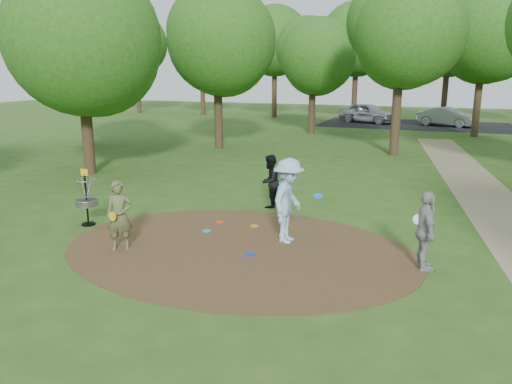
% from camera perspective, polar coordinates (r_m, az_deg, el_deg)
% --- Properties ---
extents(ground, '(100.00, 100.00, 0.00)m').
position_cam_1_polar(ground, '(11.72, -2.10, -6.54)').
color(ground, '#2D5119').
rests_on(ground, ground).
extents(dirt_clearing, '(8.40, 8.40, 0.02)m').
position_cam_1_polar(dirt_clearing, '(11.71, -2.10, -6.50)').
color(dirt_clearing, '#47301C').
rests_on(dirt_clearing, ground).
extents(parking_lot, '(14.00, 8.00, 0.01)m').
position_cam_1_polar(parking_lot, '(40.38, 17.60, 7.35)').
color(parking_lot, black).
rests_on(parking_lot, ground).
extents(player_observer_with_disc, '(0.71, 0.63, 1.63)m').
position_cam_1_polar(player_observer_with_disc, '(11.85, -15.34, -2.65)').
color(player_observer_with_disc, '#5A6037').
rests_on(player_observer_with_disc, ground).
extents(player_throwing_with_disc, '(1.24, 1.36, 2.06)m').
position_cam_1_polar(player_throwing_with_disc, '(11.93, 3.72, -1.01)').
color(player_throwing_with_disc, '#9DC5EA').
rests_on(player_throwing_with_disc, ground).
extents(player_walking_with_disc, '(0.73, 0.87, 1.61)m').
position_cam_1_polar(player_walking_with_disc, '(15.05, 1.59, 1.24)').
color(player_walking_with_disc, black).
rests_on(player_walking_with_disc, ground).
extents(player_waiting_with_disc, '(0.70, 1.06, 1.68)m').
position_cam_1_polar(player_waiting_with_disc, '(10.86, 18.83, -4.27)').
color(player_waiting_with_disc, '#98989B').
rests_on(player_waiting_with_disc, ground).
extents(disc_ground_cyan, '(0.22, 0.22, 0.02)m').
position_cam_1_polar(disc_ground_cyan, '(12.97, -5.65, -4.43)').
color(disc_ground_cyan, '#19B5CF').
rests_on(disc_ground_cyan, dirt_clearing).
extents(disc_ground_blue, '(0.22, 0.22, 0.02)m').
position_cam_1_polar(disc_ground_blue, '(11.32, -0.65, -7.13)').
color(disc_ground_blue, '#0C30D6').
rests_on(disc_ground_blue, dirt_clearing).
extents(disc_ground_red, '(0.22, 0.22, 0.02)m').
position_cam_1_polar(disc_ground_red, '(13.68, -4.18, -3.43)').
color(disc_ground_red, '#D44D15').
rests_on(disc_ground_red, dirt_clearing).
extents(car_left, '(4.93, 3.43, 1.56)m').
position_cam_1_polar(car_left, '(40.84, 12.65, 8.82)').
color(car_left, '#A3A7AB').
rests_on(car_left, ground).
extents(car_right, '(4.49, 2.95, 1.40)m').
position_cam_1_polar(car_right, '(40.01, 21.00, 8.04)').
color(car_right, '#9FA3A6').
rests_on(car_right, ground).
extents(disc_ground_orange, '(0.22, 0.22, 0.02)m').
position_cam_1_polar(disc_ground_orange, '(13.31, -0.18, -3.89)').
color(disc_ground_orange, orange).
rests_on(disc_ground_orange, dirt_clearing).
extents(disc_golf_basket, '(0.63, 0.63, 1.54)m').
position_cam_1_polar(disc_golf_basket, '(14.00, -18.85, -0.16)').
color(disc_golf_basket, black).
rests_on(disc_golf_basket, ground).
extents(tree_ring, '(37.53, 45.50, 8.77)m').
position_cam_1_polar(tree_ring, '(18.83, 14.29, 16.68)').
color(tree_ring, '#332316').
rests_on(tree_ring, ground).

